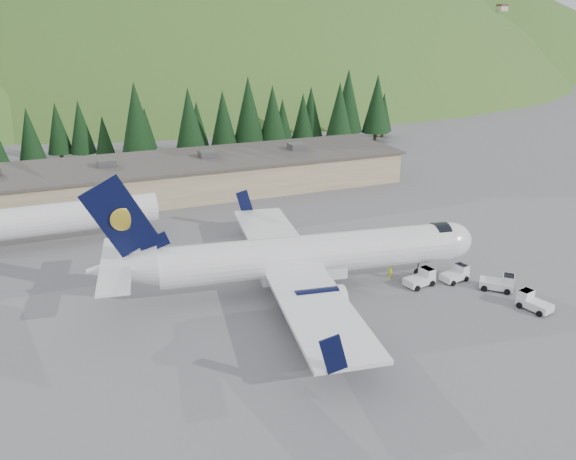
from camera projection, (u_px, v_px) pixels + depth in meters
The scene contains 11 objects.
ground at pixel (312, 287), 55.37m from camera, with size 600.00×600.00×0.00m, color slate.
airliner at pixel (301, 257), 53.96m from camera, with size 37.90×35.72×12.59m.
second_airliner at pixel (33, 220), 64.19m from camera, with size 27.50×11.00×10.05m.
baggage_tug_a at pixel (421, 278), 55.65m from camera, with size 3.29×2.29×1.64m.
baggage_tug_b at pixel (500, 283), 54.56m from camera, with size 3.35×3.30×1.67m.
baggage_tug_c at pixel (532, 302), 50.97m from camera, with size 2.32×3.22×1.58m.
terminal_building at pixel (177, 176), 85.52m from camera, with size 71.00×17.00×6.10m.
baggage_tug_d at pixel (456, 274), 56.71m from camera, with size 3.10×2.16×1.54m.
ramp_worker at pixel (390, 270), 57.17m from camera, with size 0.66×0.43×1.80m, color #ECF913.
tree_line at pixel (143, 121), 102.97m from camera, with size 112.69×18.70×14.38m.
hills at pixel (231, 250), 282.77m from camera, with size 614.00×330.00×300.00m.
Camera 1 is at (-21.53, -45.20, 24.41)m, focal length 35.00 mm.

